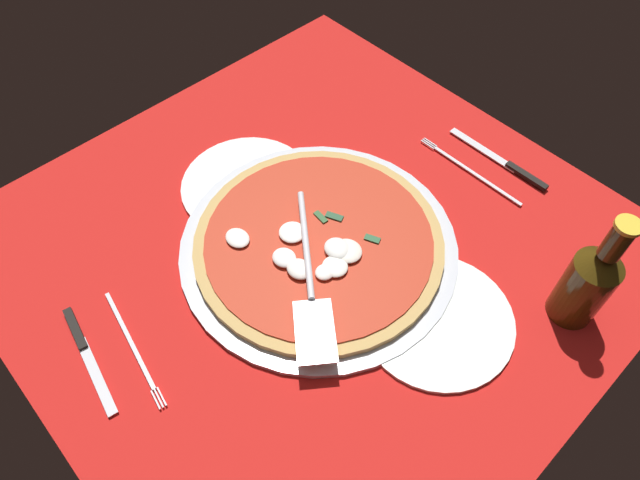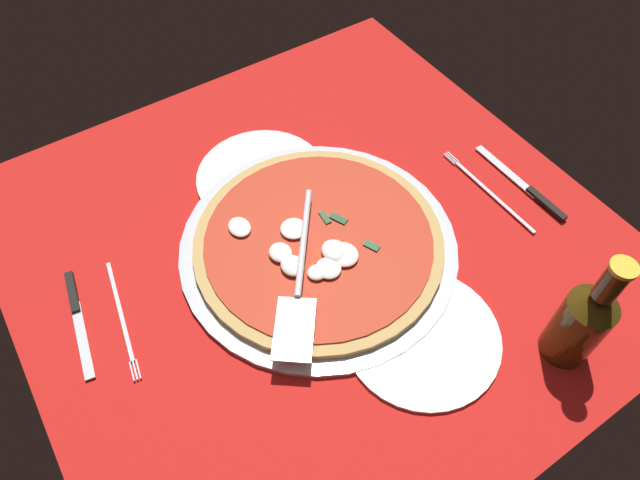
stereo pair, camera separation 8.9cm
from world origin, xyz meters
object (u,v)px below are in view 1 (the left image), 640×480
at_px(dinner_plate_left, 437,320).
at_px(pizza, 319,242).
at_px(place_setting_near, 488,168).
at_px(beer_bottle, 588,282).
at_px(place_setting_far, 109,350).
at_px(dinner_plate_right, 248,185).
at_px(pizza_server, 310,280).

distance_m(dinner_plate_left, pizza, 0.22).
distance_m(place_setting_near, beer_bottle, 0.31).
height_order(place_setting_far, beer_bottle, beer_bottle).
distance_m(dinner_plate_left, beer_bottle, 0.21).
relative_size(dinner_plate_right, place_setting_near, 1.01).
xyz_separation_m(pizza_server, place_setting_near, (-0.02, -0.41, -0.04)).
bearing_deg(dinner_plate_right, beer_bottle, -159.60).
distance_m(pizza_server, place_setting_far, 0.30).
bearing_deg(pizza, beer_bottle, -150.21).
xyz_separation_m(dinner_plate_right, place_setting_far, (-0.11, 0.34, -0.00)).
xyz_separation_m(dinner_plate_right, beer_bottle, (-0.52, -0.19, 0.08)).
bearing_deg(pizza_server, pizza, 164.94).
relative_size(place_setting_near, place_setting_far, 0.96).
bearing_deg(dinner_plate_left, pizza, 9.63).
bearing_deg(place_setting_near, place_setting_far, 77.08).
distance_m(dinner_plate_right, pizza, 0.18).
bearing_deg(pizza_server, dinner_plate_right, -158.87).
relative_size(pizza_server, place_setting_near, 1.13).
distance_m(dinner_plate_left, pizza_server, 0.19).
distance_m(dinner_plate_right, beer_bottle, 0.56).
bearing_deg(dinner_plate_left, beer_bottle, -128.16).
distance_m(pizza, beer_bottle, 0.39).
xyz_separation_m(dinner_plate_left, dinner_plate_right, (0.39, 0.04, 0.00)).
bearing_deg(place_setting_far, pizza_server, 74.87).
bearing_deg(beer_bottle, dinner_plate_left, 51.84).
bearing_deg(dinner_plate_right, pizza, -179.78).
bearing_deg(beer_bottle, place_setting_far, 52.44).
height_order(dinner_plate_right, place_setting_far, place_setting_far).
distance_m(dinner_plate_left, dinner_plate_right, 0.40).
distance_m(pizza, place_setting_far, 0.35).
distance_m(pizza, pizza_server, 0.09).
bearing_deg(pizza, dinner_plate_right, 0.22).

